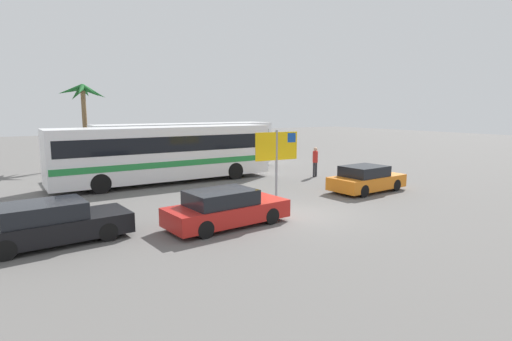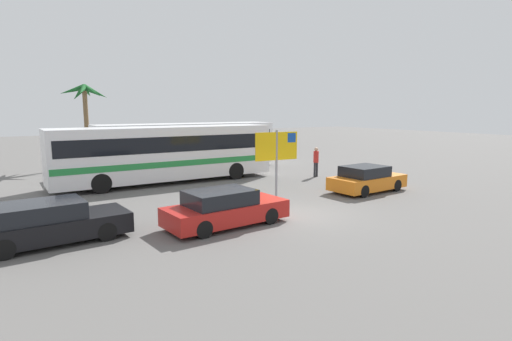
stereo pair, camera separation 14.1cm
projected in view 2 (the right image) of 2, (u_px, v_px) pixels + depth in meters
ground at (296, 214)px, 16.00m from camera, size 120.00×120.00×0.00m
bus_front_coach at (166, 151)px, 22.79m from camera, size 12.34×2.72×3.17m
bus_rear_coach at (188, 144)px, 27.81m from camera, size 12.34×2.72×3.17m
ferry_sign at (277, 149)px, 18.65m from camera, size 2.20×0.26×3.20m
car_orange at (367, 179)px, 20.36m from camera, size 4.19×2.05×1.32m
car_red at (225, 208)px, 14.36m from camera, size 4.57×2.07×1.32m
car_black at (50, 223)px, 12.51m from camera, size 4.61×2.12×1.32m
pedestrian_by_bus at (316, 159)px, 24.80m from camera, size 0.32×0.32×1.83m
palm_tree_seaside at (85, 100)px, 28.71m from camera, size 3.44×3.38×5.91m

